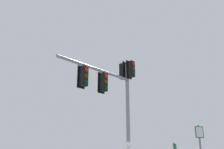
% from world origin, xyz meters
% --- Properties ---
extents(signal_mast_assembly, '(3.43, 4.15, 6.88)m').
position_xyz_m(signal_mast_assembly, '(0.19, 0.78, 4.95)').
color(signal_mast_assembly, gray).
rests_on(signal_mast_assembly, ground).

